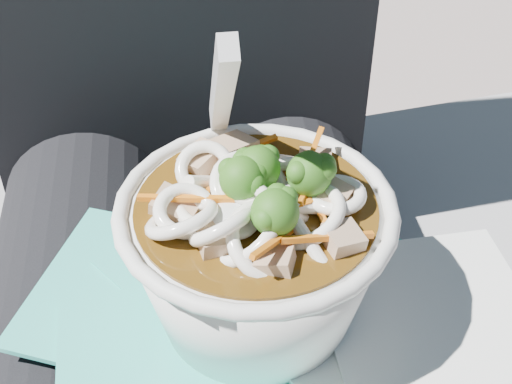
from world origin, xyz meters
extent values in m
cylinder|color=black|center=(0.10, 0.00, 0.50)|extent=(0.15, 0.48, 0.15)
cube|color=#2AB1A0|center=(0.01, 0.03, 0.58)|extent=(0.18, 0.18, 0.00)
cube|color=#2AB1A0|center=(0.04, -0.01, 0.58)|extent=(0.20, 0.18, 0.00)
cube|color=#2AB1A0|center=(0.05, -0.04, 0.58)|extent=(0.22, 0.23, 0.00)
cube|color=#2AB1A0|center=(0.06, 0.00, 0.58)|extent=(0.23, 0.22, 0.00)
cube|color=#2AB1A0|center=(0.05, -0.03, 0.59)|extent=(0.18, 0.18, 0.00)
cube|color=#2AB1A0|center=(-0.03, 0.02, 0.59)|extent=(0.19, 0.18, 0.00)
cube|color=#2AB1A0|center=(0.03, 0.04, 0.59)|extent=(0.20, 0.20, 0.00)
cube|color=#2AB1A0|center=(0.07, -0.02, 0.59)|extent=(0.27, 0.27, 0.00)
cube|color=#2AB1A0|center=(0.01, -0.06, 0.59)|extent=(0.19, 0.17, 0.00)
cube|color=white|center=(0.12, -0.06, 0.60)|extent=(0.19, 0.19, 0.00)
cube|color=white|center=(0.14, -0.03, 0.60)|extent=(0.14, 0.14, 0.00)
torus|color=white|center=(0.03, -0.01, 0.68)|extent=(0.16, 0.16, 0.01)
cylinder|color=#432909|center=(0.03, -0.01, 0.68)|extent=(0.14, 0.14, 0.01)
torus|color=white|center=(0.04, -0.04, 0.69)|extent=(0.06, 0.06, 0.04)
torus|color=white|center=(0.04, 0.00, 0.69)|extent=(0.06, 0.06, 0.03)
torus|color=white|center=(0.01, 0.02, 0.69)|extent=(0.05, 0.04, 0.03)
torus|color=white|center=(0.08, -0.01, 0.69)|extent=(0.05, 0.05, 0.01)
torus|color=white|center=(0.03, 0.00, 0.69)|extent=(0.07, 0.06, 0.03)
torus|color=white|center=(0.00, -0.02, 0.69)|extent=(0.05, 0.05, 0.02)
torus|color=white|center=(0.05, -0.01, 0.69)|extent=(0.06, 0.07, 0.06)
torus|color=white|center=(0.06, -0.03, 0.69)|extent=(0.07, 0.07, 0.03)
torus|color=white|center=(-0.01, -0.02, 0.69)|extent=(0.06, 0.06, 0.03)
torus|color=white|center=(0.02, -0.03, 0.69)|extent=(0.06, 0.07, 0.05)
torus|color=white|center=(0.01, -0.03, 0.69)|extent=(0.05, 0.04, 0.04)
torus|color=white|center=(0.01, -0.01, 0.68)|extent=(0.06, 0.06, 0.02)
cylinder|color=white|center=(0.06, -0.02, 0.69)|extent=(0.04, 0.02, 0.02)
cylinder|color=white|center=(0.06, -0.01, 0.69)|extent=(0.04, 0.03, 0.02)
cylinder|color=white|center=(0.04, 0.02, 0.69)|extent=(0.04, 0.02, 0.02)
cylinder|color=white|center=(0.01, 0.01, 0.69)|extent=(0.02, 0.03, 0.02)
cylinder|color=white|center=(0.06, -0.04, 0.69)|extent=(0.03, 0.04, 0.03)
cylinder|color=white|center=(0.06, 0.02, 0.69)|extent=(0.03, 0.04, 0.02)
cylinder|color=#699D4C|center=(0.06, -0.01, 0.69)|extent=(0.01, 0.01, 0.01)
sphere|color=#1D4F12|center=(0.06, -0.01, 0.70)|extent=(0.03, 0.03, 0.03)
sphere|color=#1D4F12|center=(0.06, 0.00, 0.70)|extent=(0.01, 0.01, 0.01)
sphere|color=#1D4F12|center=(0.07, -0.01, 0.71)|extent=(0.01, 0.01, 0.01)
sphere|color=#1D4F12|center=(0.07, -0.01, 0.71)|extent=(0.01, 0.01, 0.01)
sphere|color=#1D4F12|center=(0.06, -0.01, 0.71)|extent=(0.01, 0.01, 0.01)
cylinder|color=#699D4C|center=(0.04, 0.00, 0.69)|extent=(0.01, 0.01, 0.01)
sphere|color=#1D4F12|center=(0.04, 0.00, 0.70)|extent=(0.03, 0.03, 0.03)
sphere|color=#1D4F12|center=(0.04, 0.00, 0.71)|extent=(0.01, 0.01, 0.01)
sphere|color=#1D4F12|center=(0.03, 0.00, 0.70)|extent=(0.01, 0.01, 0.01)
sphere|color=#1D4F12|center=(0.04, 0.01, 0.70)|extent=(0.01, 0.01, 0.01)
sphere|color=#1D4F12|center=(0.03, 0.01, 0.70)|extent=(0.01, 0.01, 0.01)
cylinder|color=#699D4C|center=(0.03, -0.01, 0.69)|extent=(0.01, 0.01, 0.01)
sphere|color=#1D4F12|center=(0.03, -0.01, 0.70)|extent=(0.03, 0.03, 0.03)
sphere|color=#1D4F12|center=(0.03, -0.01, 0.70)|extent=(0.01, 0.01, 0.01)
sphere|color=#1D4F12|center=(0.04, -0.01, 0.70)|extent=(0.01, 0.01, 0.01)
sphere|color=#1D4F12|center=(0.02, 0.00, 0.70)|extent=(0.01, 0.01, 0.01)
sphere|color=#1D4F12|center=(0.03, 0.00, 0.70)|extent=(0.01, 0.01, 0.01)
cylinder|color=#699D4C|center=(0.04, -0.04, 0.69)|extent=(0.01, 0.01, 0.01)
sphere|color=#1D4F12|center=(0.04, -0.04, 0.70)|extent=(0.03, 0.03, 0.03)
sphere|color=#1D4F12|center=(0.05, -0.03, 0.71)|extent=(0.01, 0.01, 0.01)
sphere|color=#1D4F12|center=(0.03, -0.04, 0.70)|extent=(0.01, 0.01, 0.01)
sphere|color=#1D4F12|center=(0.04, -0.03, 0.70)|extent=(0.01, 0.01, 0.01)
sphere|color=#1D4F12|center=(0.04, -0.03, 0.71)|extent=(0.01, 0.01, 0.01)
cube|color=orange|center=(0.06, -0.02, 0.69)|extent=(0.05, 0.03, 0.01)
cube|color=orange|center=(0.04, 0.01, 0.69)|extent=(0.04, 0.01, 0.02)
cube|color=orange|center=(0.03, 0.01, 0.69)|extent=(0.04, 0.04, 0.01)
cube|color=orange|center=(0.07, 0.01, 0.69)|extent=(0.02, 0.04, 0.02)
cube|color=orange|center=(0.07, 0.00, 0.69)|extent=(0.02, 0.04, 0.01)
cube|color=orange|center=(0.00, -0.01, 0.69)|extent=(0.05, 0.01, 0.01)
cube|color=orange|center=(0.07, -0.03, 0.69)|extent=(0.01, 0.05, 0.01)
cube|color=orange|center=(0.04, -0.05, 0.69)|extent=(0.03, 0.04, 0.02)
cube|color=orange|center=(0.03, 0.04, 0.69)|extent=(0.05, 0.02, 0.01)
cube|color=orange|center=(0.07, -0.05, 0.69)|extent=(0.05, 0.01, 0.01)
cube|color=#9B7457|center=(0.08, -0.02, 0.69)|extent=(0.02, 0.03, 0.02)
cube|color=#9B7457|center=(0.07, 0.02, 0.68)|extent=(0.02, 0.03, 0.02)
cube|color=#9B7457|center=(0.03, 0.04, 0.69)|extent=(0.03, 0.04, 0.02)
cube|color=#9B7457|center=(0.01, 0.03, 0.69)|extent=(0.03, 0.03, 0.02)
cube|color=#9B7457|center=(-0.01, -0.01, 0.68)|extent=(0.03, 0.03, 0.02)
cube|color=#9B7457|center=(0.01, -0.04, 0.68)|extent=(0.02, 0.03, 0.02)
cube|color=#9B7457|center=(0.04, -0.06, 0.68)|extent=(0.02, 0.02, 0.02)
cube|color=#9B7457|center=(0.07, -0.05, 0.69)|extent=(0.02, 0.02, 0.01)
ellipsoid|color=silver|center=(0.02, -0.02, 0.69)|extent=(0.03, 0.04, 0.01)
cube|color=silver|center=(0.02, 0.02, 0.74)|extent=(0.01, 0.10, 0.11)
camera|label=1|loc=(-0.01, -0.30, 0.94)|focal=50.00mm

